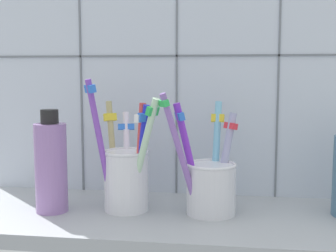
% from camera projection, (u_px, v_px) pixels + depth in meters
% --- Properties ---
extents(counter_slab, '(0.64, 0.22, 0.02)m').
position_uv_depth(counter_slab, '(167.00, 220.00, 0.63)').
color(counter_slab, '#9EA3A8').
rests_on(counter_slab, ground).
extents(tile_wall_back, '(0.64, 0.02, 0.45)m').
position_uv_depth(tile_wall_back, '(177.00, 69.00, 0.72)').
color(tile_wall_back, silver).
rests_on(tile_wall_back, ground).
extents(toothbrush_cup_left, '(0.11, 0.10, 0.19)m').
position_uv_depth(toothbrush_cup_left, '(126.00, 174.00, 0.64)').
color(toothbrush_cup_left, white).
rests_on(toothbrush_cup_left, counter_slab).
extents(toothbrush_cup_right, '(0.11, 0.11, 0.17)m').
position_uv_depth(toothbrush_cup_right, '(210.00, 182.00, 0.62)').
color(toothbrush_cup_right, silver).
rests_on(toothbrush_cup_right, counter_slab).
extents(soap_bottle, '(0.05, 0.05, 0.15)m').
position_uv_depth(soap_bottle, '(51.00, 166.00, 0.63)').
color(soap_bottle, '#9970B2').
rests_on(soap_bottle, counter_slab).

